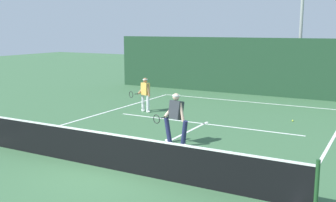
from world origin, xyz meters
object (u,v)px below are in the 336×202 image
at_px(player_far, 145,93).
at_px(tennis_ball, 293,121).
at_px(light_pole, 302,16).
at_px(player_near, 176,116).

bearing_deg(player_far, tennis_ball, -148.63).
xyz_separation_m(player_far, tennis_ball, (6.28, 1.22, -0.81)).
bearing_deg(light_pole, player_far, -119.05).
distance_m(player_near, player_far, 5.38).
bearing_deg(player_near, light_pole, -80.55).
height_order(tennis_ball, light_pole, light_pole).
xyz_separation_m(player_near, tennis_ball, (2.64, 5.18, -0.90)).
bearing_deg(tennis_ball, player_far, -168.98).
bearing_deg(player_far, light_pole, -98.71).
bearing_deg(tennis_ball, light_pole, 100.12).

